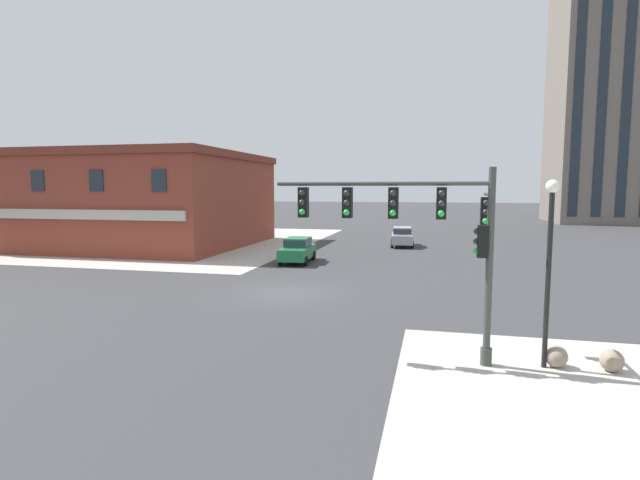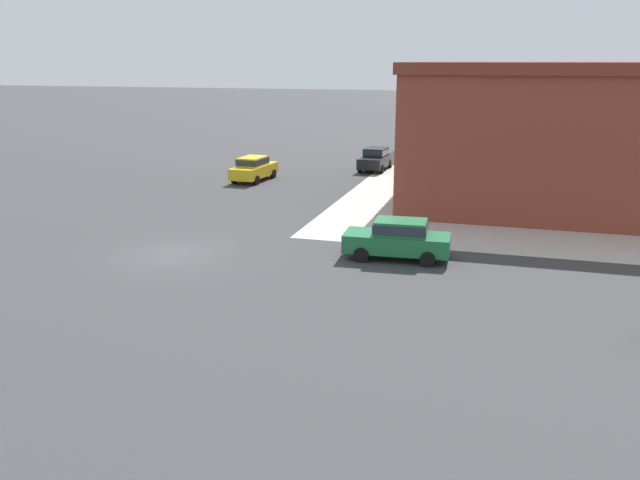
% 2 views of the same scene
% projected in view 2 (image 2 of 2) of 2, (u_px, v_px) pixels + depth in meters
% --- Properties ---
extents(ground_plane, '(320.00, 320.00, 0.00)m').
position_uv_depth(ground_plane, '(172.00, 254.00, 28.36)').
color(ground_plane, '#38383A').
extents(sidewalk_far_corner, '(32.00, 32.00, 0.02)m').
position_uv_depth(sidewalk_far_corner, '(611.00, 193.00, 41.43)').
color(sidewalk_far_corner, '#B7B2A8').
rests_on(sidewalk_far_corner, ground).
extents(car_main_northbound_far, '(2.07, 4.49, 1.68)m').
position_uv_depth(car_main_northbound_far, '(398.00, 238.00, 27.49)').
color(car_main_northbound_far, '#1E6B3D').
rests_on(car_main_northbound_far, ground).
extents(car_main_southbound_near, '(4.47, 2.03, 1.68)m').
position_uv_depth(car_main_southbound_near, '(376.00, 158.00, 49.82)').
color(car_main_southbound_near, black).
rests_on(car_main_southbound_near, ground).
extents(car_main_southbound_far, '(4.51, 2.12, 1.68)m').
position_uv_depth(car_main_southbound_far, '(254.00, 168.00, 45.33)').
color(car_main_southbound_far, gold).
rests_on(car_main_southbound_far, ground).
extents(storefront_block_near_corner, '(20.06, 17.52, 8.00)m').
position_uv_depth(storefront_block_near_corner, '(561.00, 129.00, 40.23)').
color(storefront_block_near_corner, brown).
rests_on(storefront_block_near_corner, ground).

